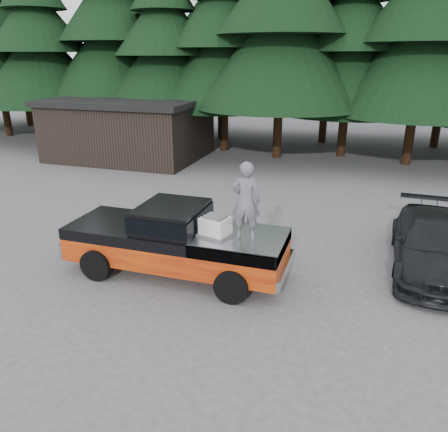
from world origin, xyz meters
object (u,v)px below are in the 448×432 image
(man_on_bed, at_px, (246,201))
(parked_car, at_px, (433,244))
(air_compressor, at_px, (215,227))
(utility_building, at_px, (130,128))
(pickup_truck, at_px, (176,250))

(man_on_bed, relative_size, parked_car, 0.39)
(air_compressor, bearing_deg, parked_car, 40.22)
(utility_building, bearing_deg, parked_car, -33.93)
(air_compressor, distance_m, man_on_bed, 1.05)
(parked_car, distance_m, utility_building, 17.91)
(air_compressor, distance_m, utility_building, 15.73)
(utility_building, bearing_deg, air_compressor, -53.03)
(pickup_truck, relative_size, man_on_bed, 3.10)
(man_on_bed, height_order, utility_building, utility_building)
(man_on_bed, bearing_deg, pickup_truck, -14.42)
(man_on_bed, bearing_deg, parked_car, -161.87)
(parked_car, bearing_deg, air_compressor, -152.63)
(pickup_truck, height_order, air_compressor, air_compressor)
(air_compressor, bearing_deg, pickup_truck, -175.55)
(air_compressor, height_order, man_on_bed, man_on_bed)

